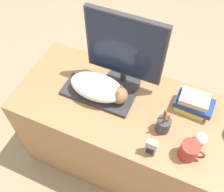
# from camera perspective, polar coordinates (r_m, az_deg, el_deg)

# --- Properties ---
(ground_plane) EXTENTS (12.00, 12.00, 0.00)m
(ground_plane) POSITION_cam_1_polar(r_m,az_deg,el_deg) (2.10, -0.76, -20.26)
(ground_plane) COLOR #998466
(desk) EXTENTS (1.37, 0.61, 0.75)m
(desk) POSITION_cam_1_polar(r_m,az_deg,el_deg) (1.86, 2.99, -8.67)
(desk) COLOR #9E7047
(desk) RESTS_ON ground_plane
(keyboard) EXTENTS (0.43, 0.17, 0.02)m
(keyboard) POSITION_cam_1_polar(r_m,az_deg,el_deg) (1.57, -3.19, 0.39)
(keyboard) COLOR #2D2D33
(keyboard) RESTS_ON desk
(cat) EXTENTS (0.35, 0.18, 0.12)m
(cat) POSITION_cam_1_polar(r_m,az_deg,el_deg) (1.51, -2.65, 1.76)
(cat) COLOR white
(cat) RESTS_ON keyboard
(monitor) EXTENTS (0.45, 0.22, 0.49)m
(monitor) POSITION_cam_1_polar(r_m,az_deg,el_deg) (1.45, 2.75, 9.77)
(monitor) COLOR #333338
(monitor) RESTS_ON desk
(coffee_mug) EXTENTS (0.13, 0.09, 0.11)m
(coffee_mug) POSITION_cam_1_polar(r_m,az_deg,el_deg) (1.39, 16.46, -11.36)
(coffee_mug) COLOR #9E2D23
(coffee_mug) RESTS_ON desk
(pen_cup) EXTENTS (0.08, 0.08, 0.19)m
(pen_cup) POSITION_cam_1_polar(r_m,az_deg,el_deg) (1.44, 11.11, -6.15)
(pen_cup) COLOR #38383D
(pen_cup) RESTS_ON desk
(baseball) EXTENTS (0.07, 0.07, 0.07)m
(baseball) POSITION_cam_1_polar(r_m,az_deg,el_deg) (1.46, 18.82, -8.80)
(baseball) COLOR silver
(baseball) RESTS_ON desk
(phone) EXTENTS (0.06, 0.03, 0.12)m
(phone) POSITION_cam_1_polar(r_m,az_deg,el_deg) (1.35, 8.49, -11.02)
(phone) COLOR #99999E
(phone) RESTS_ON desk
(book_stack) EXTENTS (0.22, 0.15, 0.11)m
(book_stack) POSITION_cam_1_polar(r_m,az_deg,el_deg) (1.55, 17.31, -1.46)
(book_stack) COLOR #CCC14C
(book_stack) RESTS_ON desk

